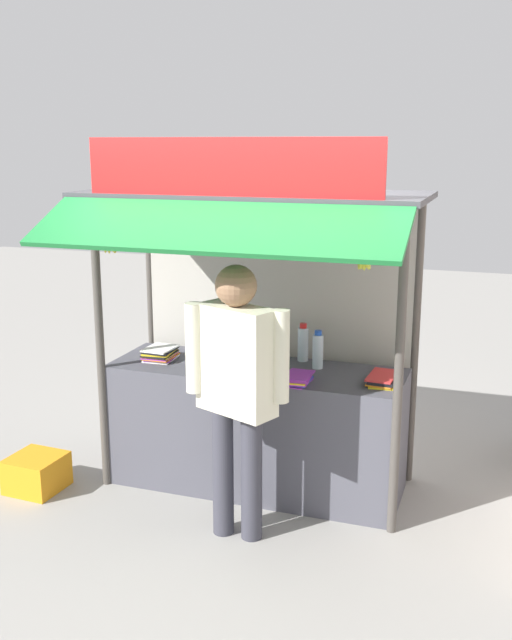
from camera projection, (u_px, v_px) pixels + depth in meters
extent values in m
plane|color=gray|center=(256.00, 484.00, 5.39)|extent=(20.00, 20.00, 0.00)
cube|color=#4C4C56|center=(256.00, 427.00, 5.28)|extent=(2.10, 0.69, 0.90)
cylinder|color=#4C4742|center=(100.00, 347.00, 5.16)|extent=(0.06, 0.06, 2.10)
cylinder|color=#4C4742|center=(399.00, 377.00, 4.49)|extent=(0.06, 0.06, 2.10)
cylinder|color=#4C4742|center=(152.00, 322.00, 5.89)|extent=(0.06, 0.06, 2.10)
cylinder|color=#4C4742|center=(415.00, 344.00, 5.22)|extent=(0.06, 0.06, 2.10)
cube|color=#B7B2A8|center=(275.00, 335.00, 5.56)|extent=(2.06, 0.04, 2.05)
cube|color=#3F3F44|center=(254.00, 195.00, 4.84)|extent=(2.30, 1.00, 0.04)
cube|color=#1E7A38|center=(211.00, 227.00, 4.19)|extent=(2.26, 0.51, 0.26)
cube|color=red|center=(229.00, 167.00, 4.38)|extent=(1.89, 0.04, 0.35)
cylinder|color=#59544C|center=(233.00, 215.00, 4.50)|extent=(2.00, 0.02, 0.02)
cylinder|color=silver|center=(303.00, 344.00, 5.32)|extent=(0.08, 0.08, 0.25)
cylinder|color=red|center=(303.00, 326.00, 5.28)|extent=(0.05, 0.05, 0.03)
cylinder|color=silver|center=(318.00, 352.00, 5.14)|extent=(0.08, 0.08, 0.24)
cylinder|color=blue|center=(318.00, 333.00, 5.11)|extent=(0.05, 0.05, 0.03)
cylinder|color=silver|center=(192.00, 343.00, 5.41)|extent=(0.07, 0.07, 0.21)
cylinder|color=blue|center=(192.00, 328.00, 5.39)|extent=(0.04, 0.04, 0.03)
cube|color=orange|center=(229.00, 372.00, 5.07)|extent=(0.18, 0.28, 0.01)
cube|color=green|center=(229.00, 371.00, 5.06)|extent=(0.19, 0.29, 0.01)
cube|color=yellow|center=(229.00, 369.00, 5.07)|extent=(0.17, 0.28, 0.01)
cube|color=purple|center=(230.00, 368.00, 5.07)|extent=(0.17, 0.28, 0.01)
cube|color=purple|center=(229.00, 367.00, 5.07)|extent=(0.18, 0.28, 0.01)
cube|color=white|center=(230.00, 366.00, 5.05)|extent=(0.17, 0.28, 0.01)
cube|color=yellow|center=(383.00, 382.00, 4.85)|extent=(0.20, 0.31, 0.01)
cube|color=orange|center=(383.00, 380.00, 4.84)|extent=(0.19, 0.31, 0.01)
cube|color=black|center=(384.00, 379.00, 4.84)|extent=(0.18, 0.31, 0.01)
cube|color=black|center=(383.00, 377.00, 4.83)|extent=(0.19, 0.31, 0.01)
cube|color=red|center=(382.00, 376.00, 4.83)|extent=(0.19, 0.31, 0.01)
cube|color=purple|center=(296.00, 382.00, 4.85)|extent=(0.19, 0.25, 0.01)
cube|color=blue|center=(297.00, 381.00, 4.86)|extent=(0.17, 0.24, 0.01)
cube|color=purple|center=(296.00, 380.00, 4.84)|extent=(0.19, 0.26, 0.01)
cube|color=yellow|center=(296.00, 379.00, 4.84)|extent=(0.18, 0.25, 0.01)
cube|color=purple|center=(298.00, 377.00, 4.84)|extent=(0.19, 0.26, 0.01)
cube|color=purple|center=(299.00, 375.00, 4.84)|extent=(0.17, 0.24, 0.01)
cube|color=white|center=(161.00, 358.00, 5.38)|extent=(0.21, 0.26, 0.01)
cube|color=purple|center=(162.00, 357.00, 5.38)|extent=(0.22, 0.27, 0.01)
cube|color=orange|center=(161.00, 356.00, 5.36)|extent=(0.20, 0.25, 0.01)
cube|color=purple|center=(160.00, 355.00, 5.37)|extent=(0.21, 0.26, 0.01)
cube|color=yellow|center=(160.00, 354.00, 5.37)|extent=(0.21, 0.26, 0.01)
cube|color=black|center=(160.00, 353.00, 5.36)|extent=(0.20, 0.25, 0.01)
cube|color=yellow|center=(160.00, 351.00, 5.37)|extent=(0.22, 0.27, 0.01)
cube|color=black|center=(160.00, 350.00, 5.36)|extent=(0.21, 0.26, 0.01)
cube|color=white|center=(160.00, 348.00, 5.36)|extent=(0.21, 0.26, 0.01)
cylinder|color=#332D23|center=(297.00, 226.00, 4.38)|extent=(0.01, 0.01, 0.07)
cylinder|color=olive|center=(297.00, 235.00, 4.39)|extent=(0.04, 0.04, 0.04)
ellipsoid|color=yellow|center=(300.00, 247.00, 4.40)|extent=(0.04, 0.08, 0.14)
ellipsoid|color=yellow|center=(299.00, 248.00, 4.42)|extent=(0.06, 0.06, 0.14)
ellipsoid|color=yellow|center=(298.00, 247.00, 4.43)|extent=(0.07, 0.04, 0.14)
ellipsoid|color=yellow|center=(296.00, 247.00, 4.43)|extent=(0.07, 0.06, 0.14)
ellipsoid|color=yellow|center=(294.00, 247.00, 4.42)|extent=(0.05, 0.08, 0.14)
ellipsoid|color=yellow|center=(294.00, 247.00, 4.41)|extent=(0.05, 0.07, 0.14)
ellipsoid|color=yellow|center=(295.00, 248.00, 4.40)|extent=(0.07, 0.06, 0.14)
ellipsoid|color=yellow|center=(296.00, 248.00, 4.39)|extent=(0.08, 0.05, 0.14)
ellipsoid|color=yellow|center=(299.00, 248.00, 4.40)|extent=(0.06, 0.07, 0.14)
cylinder|color=#332D23|center=(110.00, 219.00, 4.79)|extent=(0.01, 0.01, 0.08)
cylinder|color=olive|center=(110.00, 228.00, 4.80)|extent=(0.04, 0.04, 0.04)
ellipsoid|color=yellow|center=(114.00, 242.00, 4.82)|extent=(0.03, 0.07, 0.17)
ellipsoid|color=yellow|center=(115.00, 241.00, 4.84)|extent=(0.08, 0.05, 0.17)
ellipsoid|color=yellow|center=(111.00, 241.00, 4.84)|extent=(0.06, 0.04, 0.17)
ellipsoid|color=yellow|center=(107.00, 241.00, 4.83)|extent=(0.03, 0.08, 0.16)
ellipsoid|color=yellow|center=(107.00, 241.00, 4.80)|extent=(0.08, 0.06, 0.17)
ellipsoid|color=yellow|center=(110.00, 242.00, 4.80)|extent=(0.08, 0.05, 0.17)
cylinder|color=#332D23|center=(365.00, 231.00, 4.25)|extent=(0.01, 0.01, 0.11)
cylinder|color=olive|center=(365.00, 244.00, 4.27)|extent=(0.04, 0.04, 0.04)
ellipsoid|color=yellow|center=(368.00, 258.00, 4.28)|extent=(0.03, 0.07, 0.15)
ellipsoid|color=yellow|center=(367.00, 257.00, 4.30)|extent=(0.06, 0.06, 0.16)
ellipsoid|color=yellow|center=(365.00, 257.00, 4.30)|extent=(0.06, 0.04, 0.15)
ellipsoid|color=yellow|center=(363.00, 257.00, 4.31)|extent=(0.07, 0.05, 0.16)
ellipsoid|color=yellow|center=(361.00, 257.00, 4.30)|extent=(0.04, 0.07, 0.15)
ellipsoid|color=yellow|center=(359.00, 257.00, 4.28)|extent=(0.06, 0.08, 0.15)
ellipsoid|color=yellow|center=(362.00, 258.00, 4.28)|extent=(0.06, 0.05, 0.16)
ellipsoid|color=yellow|center=(365.00, 258.00, 4.26)|extent=(0.08, 0.05, 0.15)
ellipsoid|color=yellow|center=(367.00, 258.00, 4.27)|extent=(0.07, 0.06, 0.16)
cylinder|color=#383842|center=(223.00, 472.00, 4.63)|extent=(0.14, 0.14, 0.84)
cylinder|color=#383842|center=(252.00, 476.00, 4.57)|extent=(0.14, 0.14, 0.84)
cube|color=#EAE5C6|center=(236.00, 360.00, 4.42)|extent=(0.54, 0.39, 0.67)
cylinder|color=#EAE5C6|center=(194.00, 348.00, 4.50)|extent=(0.11, 0.11, 0.57)
cylinder|color=#EAE5C6|center=(280.00, 356.00, 4.32)|extent=(0.11, 0.11, 0.57)
sphere|color=#936B4C|center=(236.00, 286.00, 4.31)|extent=(0.25, 0.25, 0.25)
cube|color=orange|center=(37.00, 473.00, 5.28)|extent=(0.38, 0.38, 0.25)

